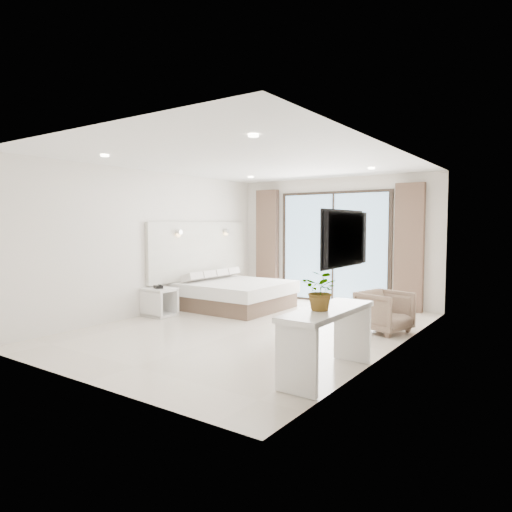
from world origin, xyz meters
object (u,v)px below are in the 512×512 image
(console_desk, at_px, (327,327))
(armchair, at_px, (384,310))
(bed, at_px, (235,294))
(nightstand, at_px, (159,302))

(console_desk, distance_m, armchair, 2.45)
(bed, height_order, nightstand, bed)
(bed, bearing_deg, console_desk, -38.80)
(nightstand, bearing_deg, armchair, 17.16)
(nightstand, bearing_deg, bed, 65.29)
(bed, xyz_separation_m, nightstand, (-0.68, -1.42, -0.02))
(nightstand, height_order, armchair, armchair)
(nightstand, relative_size, console_desk, 0.37)
(bed, height_order, armchair, armchair)
(bed, xyz_separation_m, armchair, (3.19, -0.29, 0.07))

